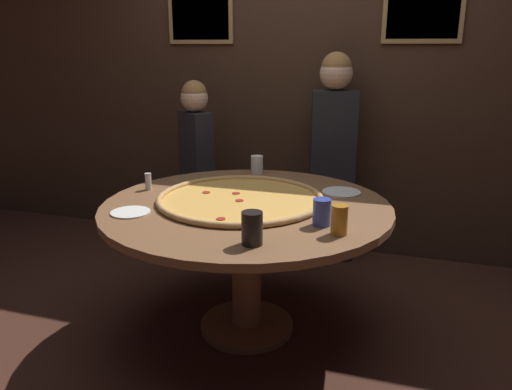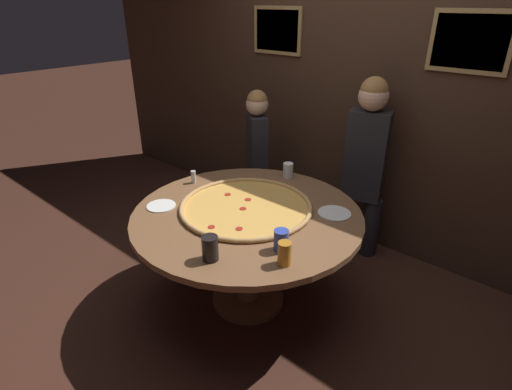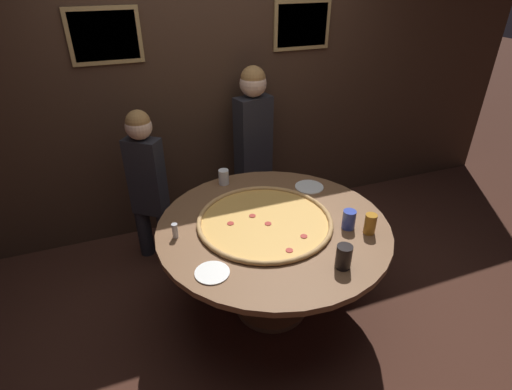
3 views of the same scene
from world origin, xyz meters
The scene contains 13 objects.
ground_plane centered at (0.00, 0.00, 0.00)m, with size 24.00×24.00×0.00m, color #422319.
back_wall centered at (0.00, 1.36, 1.30)m, with size 6.40×0.08×2.60m.
dining_table centered at (0.00, 0.00, 0.60)m, with size 1.52×1.52×0.74m.
giant_pizza centered at (-0.04, 0.04, 0.75)m, with size 0.89×0.89×0.03m.
drink_cup_by_shaker centered at (0.20, -0.52, 0.81)m, with size 0.09×0.09×0.14m, color black.
drink_cup_front_edge centered at (0.43, -0.21, 0.80)m, with size 0.08×0.08×0.13m, color #384CB7.
drink_cup_near_left centered at (0.53, -0.30, 0.81)m, with size 0.07×0.07×0.13m, color #BC7A23.
drink_cup_far_left centered at (-0.14, 0.64, 0.80)m, with size 0.08×0.08×0.12m, color white.
white_plate_left_side centered at (0.45, 0.36, 0.74)m, with size 0.22×0.22×0.01m, color white.
white_plate_far_back centered at (-0.50, -0.32, 0.74)m, with size 0.19×0.19×0.01m, color white.
condiment_shaker centered at (-0.62, 0.09, 0.79)m, with size 0.04×0.04×0.10m.
diner_far_left centered at (0.27, 1.11, 0.85)m, with size 0.39×0.24×1.50m.
diner_side_left centered at (-0.69, 0.91, 0.74)m, with size 0.33×0.29×1.31m.
Camera 2 is at (1.54, -1.72, 2.00)m, focal length 28.00 mm.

